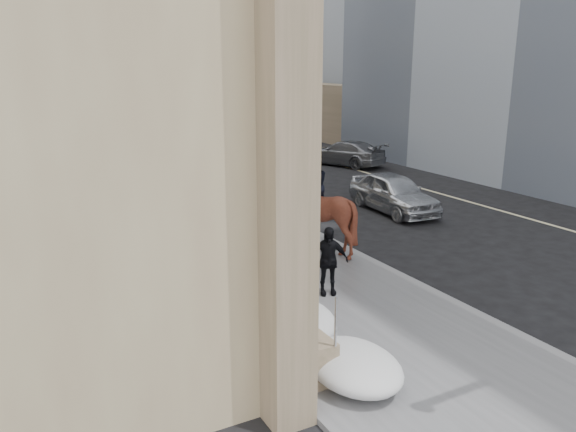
# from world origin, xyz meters

# --- Properties ---
(ground) EXTENTS (140.00, 140.00, 0.00)m
(ground) POSITION_xyz_m (0.00, 0.00, 0.00)
(ground) COLOR black
(ground) RESTS_ON ground
(sidewalk) EXTENTS (5.00, 80.00, 0.12)m
(sidewalk) POSITION_xyz_m (0.00, 10.00, 0.06)
(sidewalk) COLOR #525254
(sidewalk) RESTS_ON ground
(curb) EXTENTS (0.24, 80.00, 0.12)m
(curb) POSITION_xyz_m (2.62, 10.00, 0.06)
(curb) COLOR slate
(curb) RESTS_ON ground
(lane_line) EXTENTS (0.15, 70.00, 0.01)m
(lane_line) POSITION_xyz_m (10.50, 10.00, 0.01)
(lane_line) COLOR #BFB78C
(lane_line) RESTS_ON ground
(far_podium) EXTENTS (2.00, 80.00, 4.00)m
(far_podium) POSITION_xyz_m (15.50, 10.00, 2.00)
(far_podium) COLOR brown
(far_podium) RESTS_ON ground
(streetlight_mid) EXTENTS (1.71, 0.24, 8.00)m
(streetlight_mid) POSITION_xyz_m (2.74, 14.00, 4.58)
(streetlight_mid) COLOR #2D2D30
(streetlight_mid) RESTS_ON ground
(streetlight_far) EXTENTS (1.71, 0.24, 8.00)m
(streetlight_far) POSITION_xyz_m (2.74, 34.00, 4.58)
(streetlight_far) COLOR #2D2D30
(streetlight_far) RESTS_ON ground
(traffic_signal) EXTENTS (4.10, 0.22, 6.00)m
(traffic_signal) POSITION_xyz_m (2.07, 22.00, 4.00)
(traffic_signal) COLOR #2D2D30
(traffic_signal) RESTS_ON ground
(snow_bank) EXTENTS (1.70, 18.10, 0.76)m
(snow_bank) POSITION_xyz_m (-1.42, 8.11, 0.47)
(snow_bank) COLOR #BBBDC2
(snow_bank) RESTS_ON sidewalk
(mounted_horse_left) EXTENTS (1.94, 2.69, 2.70)m
(mounted_horse_left) POSITION_xyz_m (-1.70, 3.54, 1.21)
(mounted_horse_left) COLOR #422913
(mounted_horse_left) RESTS_ON sidewalk
(mounted_horse_right) EXTENTS (2.32, 2.49, 2.81)m
(mounted_horse_right) POSITION_xyz_m (1.61, 4.32, 1.35)
(mounted_horse_right) COLOR #4D2116
(mounted_horse_right) RESTS_ON sidewalk
(pedestrian) EXTENTS (1.06, 0.75, 1.67)m
(pedestrian) POSITION_xyz_m (0.24, 1.49, 0.96)
(pedestrian) COLOR black
(pedestrian) RESTS_ON sidewalk
(car_silver) EXTENTS (2.04, 4.42, 1.47)m
(car_silver) POSITION_xyz_m (6.80, 7.25, 0.73)
(car_silver) COLOR #BABDC2
(car_silver) RESTS_ON ground
(car_grey) EXTENTS (3.45, 5.07, 1.36)m
(car_grey) POSITION_xyz_m (10.74, 16.47, 0.68)
(car_grey) COLOR slate
(car_grey) RESTS_ON ground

